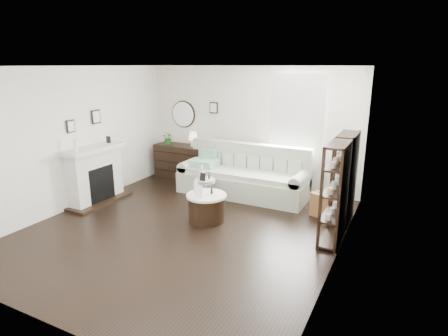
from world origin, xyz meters
The scene contains 18 objects.
room centered at (0.73, 2.70, 1.60)m, with size 5.50×5.50×5.50m.
fireplace centered at (-2.32, 0.30, 0.54)m, with size 0.50×1.40×1.84m.
shelf_unit_far centered at (2.33, 1.55, 0.80)m, with size 0.30×0.80×1.60m.
shelf_unit_near centered at (2.33, 0.65, 0.80)m, with size 0.30×0.80×1.60m.
sofa centered at (0.17, 2.09, 0.35)m, with size 2.76×0.96×1.07m.
quilt centered at (-0.73, 1.95, 0.62)m, with size 0.55×0.45×0.14m, color #25885D.
suitcase centered at (2.10, 1.55, 0.22)m, with size 0.67×0.22×0.45m, color brown.
dresser centered at (-1.69, 2.47, 0.42)m, with size 1.25×0.54×0.83m.
table_lamp centered at (-1.33, 2.47, 1.01)m, with size 0.22×0.22×0.35m, color white, non-canonical shape.
potted_plant centered at (-2.01, 2.42, 0.99)m, with size 0.27×0.24×0.30m, color #205D1A.
drum_table centered at (0.16, 0.47, 0.25)m, with size 0.72×0.72×0.50m.
pedestal_table centered at (-0.30, 1.21, 0.47)m, with size 0.43×0.43×0.51m.
eiffel_drum centered at (0.24, 0.52, 0.59)m, with size 0.11×0.11×0.19m, color black, non-canonical shape.
bottle_drum centered at (-0.02, 0.39, 0.65)m, with size 0.07×0.07×0.30m, color silver.
card_frame_drum centered at (0.11, 0.29, 0.60)m, with size 0.16×0.01×0.21m, color white.
eiffel_ped centered at (-0.22, 1.24, 0.60)m, with size 0.10×0.10×0.17m, color black, non-canonical shape.
flask_ped centered at (-0.37, 1.23, 0.66)m, with size 0.16×0.16×0.29m, color silver, non-canonical shape.
card_frame_ped centered at (-0.28, 1.10, 0.60)m, with size 0.12×0.01×0.16m, color black.
Camera 1 is at (3.27, -4.98, 2.73)m, focal length 30.00 mm.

